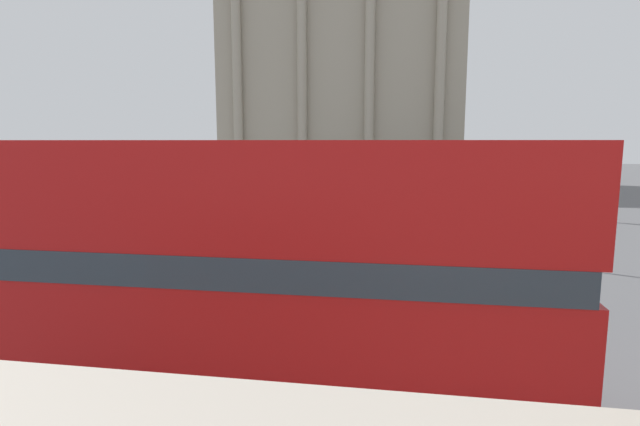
{
  "coord_description": "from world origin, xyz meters",
  "views": [
    {
      "loc": [
        -0.75,
        -2.44,
        4.32
      ],
      "look_at": [
        -3.63,
        15.33,
        1.71
      ],
      "focal_mm": 28.0,
      "sensor_mm": 36.0,
      "label": 1
    }
  ],
  "objects_px": {
    "pedestrian_white": "(360,216)",
    "traffic_light_mid": "(572,204)",
    "car_black": "(436,248)",
    "pedestrian_red": "(609,204)",
    "pedestrian_olive": "(209,253)",
    "double_decker_bus": "(185,262)",
    "traffic_light_far": "(425,184)",
    "car_maroon": "(278,222)",
    "plaza_building_left": "(343,55)"
  },
  "relations": [
    {
      "from": "pedestrian_white",
      "to": "traffic_light_mid",
      "type": "bearing_deg",
      "value": -70.15
    },
    {
      "from": "car_black",
      "to": "pedestrian_red",
      "type": "xyz_separation_m",
      "value": [
        9.77,
        11.5,
        0.29
      ]
    },
    {
      "from": "car_black",
      "to": "pedestrian_olive",
      "type": "xyz_separation_m",
      "value": [
        -6.82,
        -3.23,
        0.32
      ]
    },
    {
      "from": "traffic_light_mid",
      "to": "double_decker_bus",
      "type": "bearing_deg",
      "value": -130.7
    },
    {
      "from": "traffic_light_far",
      "to": "car_black",
      "type": "xyz_separation_m",
      "value": [
        0.07,
        -7.52,
        -1.54
      ]
    },
    {
      "from": "double_decker_bus",
      "to": "traffic_light_far",
      "type": "xyz_separation_m",
      "value": [
        4.51,
        17.26,
        -0.18
      ]
    },
    {
      "from": "car_maroon",
      "to": "pedestrian_olive",
      "type": "height_order",
      "value": "pedestrian_olive"
    },
    {
      "from": "traffic_light_mid",
      "to": "car_maroon",
      "type": "height_order",
      "value": "traffic_light_mid"
    },
    {
      "from": "double_decker_bus",
      "to": "pedestrian_olive",
      "type": "distance_m",
      "value": 7.03
    },
    {
      "from": "pedestrian_red",
      "to": "pedestrian_olive",
      "type": "relative_size",
      "value": 0.97
    },
    {
      "from": "pedestrian_red",
      "to": "car_black",
      "type": "bearing_deg",
      "value": 137.22
    },
    {
      "from": "traffic_light_far",
      "to": "pedestrian_white",
      "type": "relative_size",
      "value": 2.09
    },
    {
      "from": "plaza_building_left",
      "to": "car_black",
      "type": "height_order",
      "value": "plaza_building_left"
    },
    {
      "from": "plaza_building_left",
      "to": "pedestrian_red",
      "type": "distance_m",
      "value": 32.95
    },
    {
      "from": "car_black",
      "to": "car_maroon",
      "type": "xyz_separation_m",
      "value": [
        -6.62,
        4.52,
        0.0
      ]
    },
    {
      "from": "double_decker_bus",
      "to": "plaza_building_left",
      "type": "xyz_separation_m",
      "value": [
        -2.86,
        46.55,
        10.77
      ]
    },
    {
      "from": "double_decker_bus",
      "to": "plaza_building_left",
      "type": "relative_size",
      "value": 0.44
    },
    {
      "from": "car_black",
      "to": "pedestrian_olive",
      "type": "distance_m",
      "value": 7.55
    },
    {
      "from": "car_black",
      "to": "pedestrian_red",
      "type": "relative_size",
      "value": 2.44
    },
    {
      "from": "double_decker_bus",
      "to": "car_maroon",
      "type": "relative_size",
      "value": 2.74
    },
    {
      "from": "double_decker_bus",
      "to": "traffic_light_far",
      "type": "bearing_deg",
      "value": 70.82
    },
    {
      "from": "plaza_building_left",
      "to": "pedestrian_olive",
      "type": "distance_m",
      "value": 41.85
    },
    {
      "from": "plaza_building_left",
      "to": "traffic_light_far",
      "type": "relative_size",
      "value": 7.75
    },
    {
      "from": "traffic_light_far",
      "to": "car_black",
      "type": "distance_m",
      "value": 7.67
    },
    {
      "from": "double_decker_bus",
      "to": "pedestrian_red",
      "type": "relative_size",
      "value": 6.67
    },
    {
      "from": "double_decker_bus",
      "to": "pedestrian_white",
      "type": "bearing_deg",
      "value": 79.64
    },
    {
      "from": "traffic_light_mid",
      "to": "car_maroon",
      "type": "relative_size",
      "value": 0.8
    },
    {
      "from": "traffic_light_mid",
      "to": "pedestrian_red",
      "type": "bearing_deg",
      "value": 63.68
    },
    {
      "from": "car_maroon",
      "to": "pedestrian_white",
      "type": "relative_size",
      "value": 2.58
    },
    {
      "from": "pedestrian_red",
      "to": "pedestrian_white",
      "type": "height_order",
      "value": "pedestrian_red"
    },
    {
      "from": "plaza_building_left",
      "to": "traffic_light_far",
      "type": "bearing_deg",
      "value": -75.87
    },
    {
      "from": "pedestrian_red",
      "to": "pedestrian_white",
      "type": "bearing_deg",
      "value": 113.12
    },
    {
      "from": "double_decker_bus",
      "to": "car_black",
      "type": "distance_m",
      "value": 10.9
    },
    {
      "from": "double_decker_bus",
      "to": "pedestrian_olive",
      "type": "bearing_deg",
      "value": 104.41
    },
    {
      "from": "car_black",
      "to": "double_decker_bus",
      "type": "bearing_deg",
      "value": -73.73
    },
    {
      "from": "car_maroon",
      "to": "pedestrian_white",
      "type": "xyz_separation_m",
      "value": [
        3.58,
        0.86,
        0.23
      ]
    },
    {
      "from": "pedestrian_olive",
      "to": "pedestrian_red",
      "type": "bearing_deg",
      "value": 23.55
    },
    {
      "from": "traffic_light_far",
      "to": "car_maroon",
      "type": "distance_m",
      "value": 7.36
    },
    {
      "from": "car_maroon",
      "to": "pedestrian_red",
      "type": "relative_size",
      "value": 2.44
    },
    {
      "from": "plaza_building_left",
      "to": "car_maroon",
      "type": "height_order",
      "value": "plaza_building_left"
    },
    {
      "from": "pedestrian_white",
      "to": "pedestrian_red",
      "type": "bearing_deg",
      "value": -13.1
    },
    {
      "from": "double_decker_bus",
      "to": "traffic_light_far",
      "type": "relative_size",
      "value": 3.38
    },
    {
      "from": "traffic_light_mid",
      "to": "pedestrian_white",
      "type": "bearing_deg",
      "value": 148.48
    },
    {
      "from": "pedestrian_red",
      "to": "pedestrian_white",
      "type": "distance_m",
      "value": 14.2
    },
    {
      "from": "car_maroon",
      "to": "pedestrian_white",
      "type": "distance_m",
      "value": 3.69
    },
    {
      "from": "double_decker_bus",
      "to": "car_black",
      "type": "height_order",
      "value": "double_decker_bus"
    },
    {
      "from": "traffic_light_mid",
      "to": "pedestrian_olive",
      "type": "distance_m",
      "value": 12.03
    },
    {
      "from": "car_black",
      "to": "pedestrian_white",
      "type": "relative_size",
      "value": 2.58
    },
    {
      "from": "pedestrian_white",
      "to": "pedestrian_olive",
      "type": "distance_m",
      "value": 9.4
    },
    {
      "from": "double_decker_bus",
      "to": "pedestrian_olive",
      "type": "relative_size",
      "value": 6.49
    }
  ]
}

